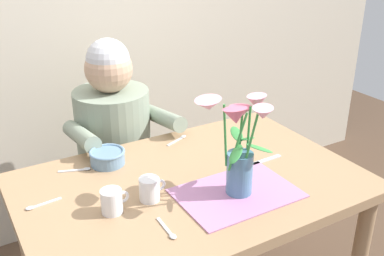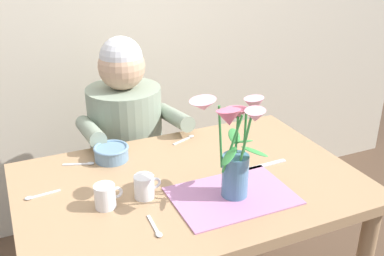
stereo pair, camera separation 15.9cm
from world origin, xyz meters
The scene contains 12 objects.
dining_table centered at (0.00, 0.00, 0.64)m, with size 1.20×0.80×0.74m.
seated_person centered at (-0.06, 0.62, 0.56)m, with size 0.45×0.47×1.14m.
striped_placemat centered at (0.09, -0.15, 0.74)m, with size 0.40×0.28×0.01m, color #B275A3.
flower_vase centered at (0.09, -0.15, 0.93)m, with size 0.25×0.25×0.35m.
ceramic_bowl centered at (-0.21, 0.27, 0.77)m, with size 0.14×0.14×0.06m.
dinner_knife centered at (0.30, -0.01, 0.74)m, with size 0.19×0.02×0.01m, color silver.
tea_cup centered at (-0.18, -0.03, 0.78)m, with size 0.09×0.07×0.08m.
coffee_cup centered at (-0.31, -0.04, 0.78)m, with size 0.09×0.07×0.08m.
spoon_0 centered at (0.12, 0.32, 0.74)m, with size 0.12×0.06×0.01m.
spoon_1 centered at (-0.21, -0.22, 0.74)m, with size 0.02×0.12×0.01m.
spoon_2 centered at (-0.51, 0.11, 0.74)m, with size 0.12×0.03×0.01m.
spoon_3 centered at (-0.32, 0.27, 0.74)m, with size 0.12×0.05×0.01m.
Camera 2 is at (-0.56, -1.28, 1.57)m, focal length 42.44 mm.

